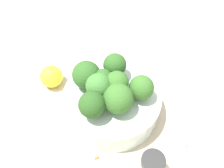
{
  "coord_description": "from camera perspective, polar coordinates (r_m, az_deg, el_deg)",
  "views": [
    {
      "loc": [
        -0.03,
        0.25,
        0.39
      ],
      "look_at": [
        0.0,
        0.0,
        0.08
      ],
      "focal_mm": 35.0,
      "sensor_mm": 36.0,
      "label": 1
    }
  ],
  "objects": [
    {
      "name": "broccoli_floret_1",
      "position": [
        0.41,
        -2.37,
        1.24
      ],
      "size": [
        0.04,
        0.04,
        0.05
      ],
      "color": "#84AD66",
      "rests_on": "bowl"
    },
    {
      "name": "broccoli_floret_6",
      "position": [
        0.4,
        7.65,
        -1.12
      ],
      "size": [
        0.05,
        0.05,
        0.05
      ],
      "color": "#8EB770",
      "rests_on": "bowl"
    },
    {
      "name": "pepper_shaker",
      "position": [
        0.39,
        10.24,
        -20.34
      ],
      "size": [
        0.04,
        0.04,
        0.06
      ],
      "color": "silver",
      "rests_on": "ground_plane"
    },
    {
      "name": "broccoli_floret_0",
      "position": [
        0.37,
        -5.26,
        -5.48
      ],
      "size": [
        0.05,
        0.05,
        0.06
      ],
      "color": "#7A9E5B",
      "rests_on": "bowl"
    },
    {
      "name": "almond_crumb_0",
      "position": [
        0.42,
        -4.11,
        -18.48
      ],
      "size": [
        0.01,
        0.01,
        0.01
      ],
      "primitive_type": "cube",
      "rotation": [
        0.0,
        0.0,
        3.74
      ],
      "color": "olive",
      "rests_on": "ground_plane"
    },
    {
      "name": "broccoli_floret_4",
      "position": [
        0.39,
        1.3,
        0.44
      ],
      "size": [
        0.04,
        0.04,
        0.06
      ],
      "color": "#8EB770",
      "rests_on": "bowl"
    },
    {
      "name": "broccoli_floret_5",
      "position": [
        0.42,
        -6.67,
        2.32
      ],
      "size": [
        0.05,
        0.05,
        0.06
      ],
      "color": "#7A9E5B",
      "rests_on": "bowl"
    },
    {
      "name": "lemon_wedge",
      "position": [
        0.5,
        -15.52,
        1.89
      ],
      "size": [
        0.05,
        0.05,
        0.05
      ],
      "primitive_type": "sphere",
      "color": "yellow",
      "rests_on": "ground_plane"
    },
    {
      "name": "bowl",
      "position": [
        0.44,
        -0.0,
        -4.7
      ],
      "size": [
        0.19,
        0.19,
        0.05
      ],
      "primitive_type": "cylinder",
      "color": "silver",
      "rests_on": "ground_plane"
    },
    {
      "name": "almond_crumb_1",
      "position": [
        0.45,
        18.91,
        -15.05
      ],
      "size": [
        0.01,
        0.01,
        0.01
      ],
      "primitive_type": "cube",
      "rotation": [
        0.0,
        0.0,
        2.0
      ],
      "color": "tan",
      "rests_on": "ground_plane"
    },
    {
      "name": "ground_plane",
      "position": [
        0.46,
        -0.0,
        -6.6
      ],
      "size": [
        3.0,
        3.0,
        0.0
      ],
      "primitive_type": "plane",
      "color": "beige"
    },
    {
      "name": "broccoli_floret_2",
      "position": [
        0.39,
        -3.53,
        -0.59
      ],
      "size": [
        0.05,
        0.05,
        0.06
      ],
      "color": "#7A9E5B",
      "rests_on": "bowl"
    },
    {
      "name": "broccoli_floret_3",
      "position": [
        0.38,
        1.59,
        -3.88
      ],
      "size": [
        0.05,
        0.05,
        0.06
      ],
      "color": "#7A9E5B",
      "rests_on": "bowl"
    },
    {
      "name": "broccoli_floret_7",
      "position": [
        0.43,
        1.03,
        4.86
      ],
      "size": [
        0.05,
        0.05,
        0.05
      ],
      "color": "#84AD66",
      "rests_on": "bowl"
    }
  ]
}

